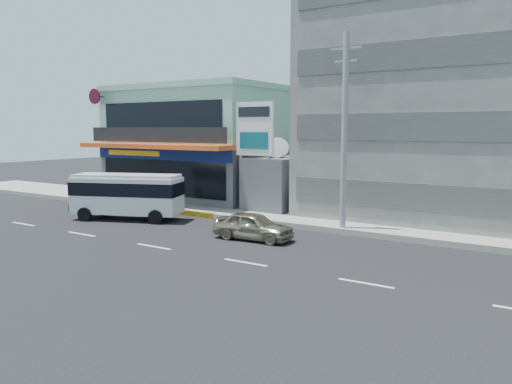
# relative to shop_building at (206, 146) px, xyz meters

# --- Properties ---
(ground) EXTENTS (120.00, 120.00, 0.00)m
(ground) POSITION_rel_shop_building_xyz_m (8.00, -13.95, -4.00)
(ground) COLOR black
(ground) RESTS_ON ground
(sidewalk) EXTENTS (70.00, 5.00, 0.30)m
(sidewalk) POSITION_rel_shop_building_xyz_m (13.00, -4.45, -3.85)
(sidewalk) COLOR gray
(sidewalk) RESTS_ON ground
(shop_building) EXTENTS (12.40, 11.70, 8.00)m
(shop_building) POSITION_rel_shop_building_xyz_m (0.00, 0.00, 0.00)
(shop_building) COLOR #504F55
(shop_building) RESTS_ON ground
(concrete_building) EXTENTS (16.00, 12.00, 14.00)m
(concrete_building) POSITION_rel_shop_building_xyz_m (18.00, 1.05, 3.00)
(concrete_building) COLOR gray
(concrete_building) RESTS_ON ground
(gap_structure) EXTENTS (3.00, 6.00, 3.50)m
(gap_structure) POSITION_rel_shop_building_xyz_m (8.00, -1.95, -2.25)
(gap_structure) COLOR #504F55
(gap_structure) RESTS_ON ground
(satellite_dish) EXTENTS (1.50, 1.50, 0.15)m
(satellite_dish) POSITION_rel_shop_building_xyz_m (8.00, -2.95, -0.42)
(satellite_dish) COLOR slate
(satellite_dish) RESTS_ON gap_structure
(billboard) EXTENTS (2.60, 0.18, 6.90)m
(billboard) POSITION_rel_shop_building_xyz_m (7.50, -4.75, 0.93)
(billboard) COLOR gray
(billboard) RESTS_ON ground
(utility_pole_near) EXTENTS (1.60, 0.30, 10.00)m
(utility_pole_near) POSITION_rel_shop_building_xyz_m (14.00, -6.55, 1.15)
(utility_pole_near) COLOR #999993
(utility_pole_near) RESTS_ON ground
(minibus) EXTENTS (6.69, 4.18, 2.67)m
(minibus) POSITION_rel_shop_building_xyz_m (1.90, -9.82, -2.40)
(minibus) COLOR silver
(minibus) RESTS_ON ground
(sedan) EXTENTS (4.04, 1.84, 1.34)m
(sedan) POSITION_rel_shop_building_xyz_m (11.00, -10.30, -3.33)
(sedan) COLOR tan
(sedan) RESTS_ON ground
(motorcycle_rider) EXTENTS (1.91, 1.25, 2.32)m
(motorcycle_rider) POSITION_rel_shop_building_xyz_m (2.35, -8.80, -3.23)
(motorcycle_rider) COLOR #5D0D12
(motorcycle_rider) RESTS_ON ground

